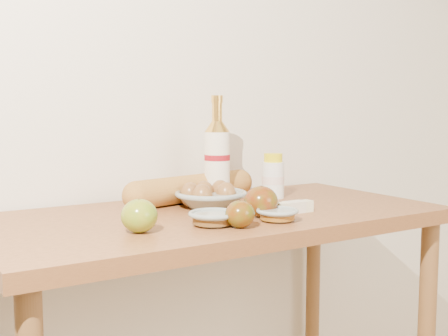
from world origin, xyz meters
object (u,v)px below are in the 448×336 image
(table, at_px, (218,256))
(egg_bowl, at_px, (210,197))
(cream_bottle, at_px, (273,177))
(baguette, at_px, (192,188))
(bourbon_bottle, at_px, (217,158))

(table, xyz_separation_m, egg_bowl, (0.01, 0.07, 0.15))
(cream_bottle, distance_m, baguette, 0.26)
(table, xyz_separation_m, cream_bottle, (0.26, 0.11, 0.19))
(bourbon_bottle, bearing_deg, egg_bowl, -129.27)
(table, height_order, baguette, baguette)
(bourbon_bottle, distance_m, baguette, 0.12)
(bourbon_bottle, xyz_separation_m, baguette, (-0.07, 0.02, -0.09))
(cream_bottle, xyz_separation_m, egg_bowl, (-0.25, -0.04, -0.03))
(table, xyz_separation_m, baguette, (0.02, 0.18, 0.16))
(egg_bowl, bearing_deg, bourbon_bottle, 49.94)
(bourbon_bottle, relative_size, baguette, 0.64)
(cream_bottle, xyz_separation_m, baguette, (-0.25, 0.07, -0.02))
(table, bearing_deg, baguette, 84.99)
(table, bearing_deg, egg_bowl, 79.13)
(bourbon_bottle, height_order, egg_bowl, bourbon_bottle)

